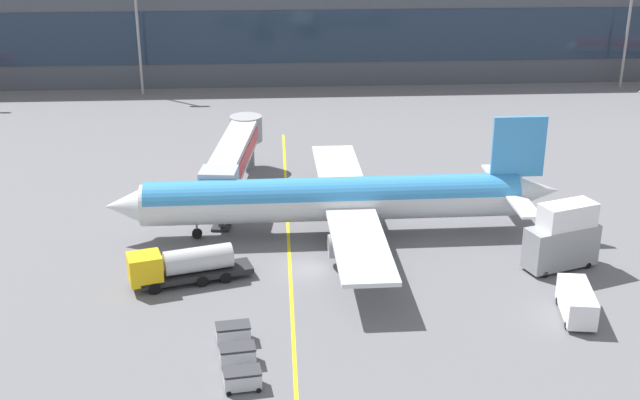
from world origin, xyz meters
name	(u,v)px	position (x,y,z in m)	size (l,w,h in m)	color
ground_plane	(309,270)	(0.00, 0.00, 0.00)	(700.00, 700.00, 0.00)	slate
apron_lead_in_line	(290,261)	(-1.68, 2.00, 0.00)	(0.30, 80.00, 0.01)	yellow
terminal_building	(330,29)	(7.65, 77.97, 8.22)	(162.96, 17.40, 16.40)	#424751
main_airliner	(336,199)	(3.10, 7.87, 3.80)	(45.13, 35.68, 11.80)	silver
jet_bridge	(235,153)	(-7.22, 19.93, 4.81)	(6.20, 22.69, 6.49)	#B2B7BC
fuel_tanker	(182,265)	(-11.19, -2.00, 1.75)	(11.07, 5.41, 3.25)	#232326
lavatory_truck	(577,302)	(21.31, -10.08, 1.42)	(3.16, 6.08, 2.50)	white
catering_lift	(563,237)	(23.05, -0.99, 3.07)	(7.24, 4.61, 6.30)	gray
baggage_cart_0	(242,379)	(-5.52, -18.43, 0.78)	(2.84, 1.94, 1.48)	#B2B7BC
baggage_cart_1	(238,354)	(-5.96, -15.26, 0.78)	(2.84, 1.94, 1.48)	#B2B7BC
baggage_cart_2	(233,332)	(-6.40, -12.09, 0.78)	(2.84, 1.94, 1.48)	#B2B7BC
apron_light_mast_0	(137,24)	(-23.96, 66.01, 11.46)	(2.80, 0.50, 19.14)	gray
apron_light_mast_1	(631,7)	(55.92, 66.01, 13.40)	(2.80, 0.50, 22.85)	gray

